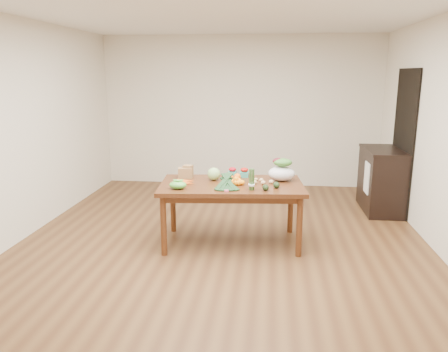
# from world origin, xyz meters

# --- Properties ---
(floor) EXTENTS (6.00, 6.00, 0.00)m
(floor) POSITION_xyz_m (0.00, 0.00, 0.00)
(floor) COLOR brown
(floor) RESTS_ON ground
(ceiling) EXTENTS (5.00, 6.00, 0.02)m
(ceiling) POSITION_xyz_m (0.00, 0.00, 2.70)
(ceiling) COLOR white
(ceiling) RESTS_ON room_walls
(room_walls) EXTENTS (5.02, 6.02, 2.70)m
(room_walls) POSITION_xyz_m (0.00, 0.00, 1.35)
(room_walls) COLOR silver
(room_walls) RESTS_ON floor
(dining_table) EXTENTS (1.76, 1.08, 0.75)m
(dining_table) POSITION_xyz_m (0.11, 0.07, 0.38)
(dining_table) COLOR #472410
(dining_table) RESTS_ON floor
(doorway_dark) EXTENTS (0.02, 1.00, 2.10)m
(doorway_dark) POSITION_xyz_m (2.48, 1.60, 1.05)
(doorway_dark) COLOR black
(doorway_dark) RESTS_ON floor
(cabinet) EXTENTS (0.52, 1.02, 0.94)m
(cabinet) POSITION_xyz_m (2.22, 1.62, 0.47)
(cabinet) COLOR black
(cabinet) RESTS_ON floor
(dish_towel) EXTENTS (0.02, 0.28, 0.45)m
(dish_towel) POSITION_xyz_m (1.96, 1.40, 0.55)
(dish_towel) COLOR white
(dish_towel) RESTS_ON cabinet
(paper_bag) EXTENTS (0.24, 0.21, 0.16)m
(paper_bag) POSITION_xyz_m (-0.50, 0.29, 0.83)
(paper_bag) COLOR olive
(paper_bag) RESTS_ON dining_table
(cabbage) EXTENTS (0.16, 0.16, 0.16)m
(cabbage) POSITION_xyz_m (-0.12, 0.21, 0.83)
(cabbage) COLOR #94BC6C
(cabbage) RESTS_ON dining_table
(strawberry_basket_a) EXTENTS (0.11, 0.11, 0.09)m
(strawberry_basket_a) POSITION_xyz_m (0.08, 0.44, 0.80)
(strawberry_basket_a) COLOR red
(strawberry_basket_a) RESTS_ON dining_table
(strawberry_basket_b) EXTENTS (0.11, 0.11, 0.09)m
(strawberry_basket_b) POSITION_xyz_m (0.24, 0.42, 0.80)
(strawberry_basket_b) COLOR red
(strawberry_basket_b) RESTS_ON dining_table
(orange_a) EXTENTS (0.08, 0.08, 0.08)m
(orange_a) POSITION_xyz_m (0.08, 0.20, 0.79)
(orange_a) COLOR #F0520E
(orange_a) RESTS_ON dining_table
(orange_b) EXTENTS (0.09, 0.09, 0.09)m
(orange_b) POSITION_xyz_m (0.16, 0.23, 0.79)
(orange_b) COLOR orange
(orange_b) RESTS_ON dining_table
(orange_c) EXTENTS (0.07, 0.07, 0.07)m
(orange_c) POSITION_xyz_m (0.16, 0.14, 0.79)
(orange_c) COLOR orange
(orange_c) RESTS_ON dining_table
(mandarin_cluster) EXTENTS (0.19, 0.19, 0.10)m
(mandarin_cluster) POSITION_xyz_m (0.16, 0.03, 0.80)
(mandarin_cluster) COLOR orange
(mandarin_cluster) RESTS_ON dining_table
(carrots) EXTENTS (0.24, 0.23, 0.03)m
(carrots) POSITION_xyz_m (-0.44, 0.04, 0.76)
(carrots) COLOR #F75514
(carrots) RESTS_ON dining_table
(snap_pea_bag) EXTENTS (0.20, 0.15, 0.09)m
(snap_pea_bag) POSITION_xyz_m (-0.48, -0.24, 0.79)
(snap_pea_bag) COLOR #54B93E
(snap_pea_bag) RESTS_ON dining_table
(kale_bunch) EXTENTS (0.35, 0.43, 0.16)m
(kale_bunch) POSITION_xyz_m (0.08, -0.20, 0.83)
(kale_bunch) COLOR black
(kale_bunch) RESTS_ON dining_table
(asparagus_bundle) EXTENTS (0.09, 0.12, 0.26)m
(asparagus_bundle) POSITION_xyz_m (0.36, -0.21, 0.88)
(asparagus_bundle) COLOR #486C31
(asparagus_bundle) RESTS_ON dining_table
(potato_a) EXTENTS (0.05, 0.05, 0.05)m
(potato_a) POSITION_xyz_m (0.38, 0.07, 0.77)
(potato_a) COLOR tan
(potato_a) RESTS_ON dining_table
(potato_b) EXTENTS (0.06, 0.05, 0.05)m
(potato_b) POSITION_xyz_m (0.48, 0.05, 0.77)
(potato_b) COLOR tan
(potato_b) RESTS_ON dining_table
(potato_c) EXTENTS (0.05, 0.05, 0.04)m
(potato_c) POSITION_xyz_m (0.46, 0.19, 0.77)
(potato_c) COLOR tan
(potato_c) RESTS_ON dining_table
(potato_d) EXTENTS (0.04, 0.04, 0.04)m
(potato_d) POSITION_xyz_m (0.39, 0.23, 0.77)
(potato_d) COLOR tan
(potato_d) RESTS_ON dining_table
(potato_e) EXTENTS (0.06, 0.05, 0.05)m
(potato_e) POSITION_xyz_m (0.58, 0.11, 0.77)
(potato_e) COLOR tan
(potato_e) RESTS_ON dining_table
(avocado_a) EXTENTS (0.10, 0.12, 0.07)m
(avocado_a) POSITION_xyz_m (0.51, -0.21, 0.78)
(avocado_a) COLOR black
(avocado_a) RESTS_ON dining_table
(avocado_b) EXTENTS (0.10, 0.12, 0.07)m
(avocado_b) POSITION_xyz_m (0.64, -0.09, 0.79)
(avocado_b) COLOR black
(avocado_b) RESTS_ON dining_table
(salad_bag) EXTENTS (0.34, 0.27, 0.25)m
(salad_bag) POSITION_xyz_m (0.70, 0.27, 0.88)
(salad_bag) COLOR silver
(salad_bag) RESTS_ON dining_table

